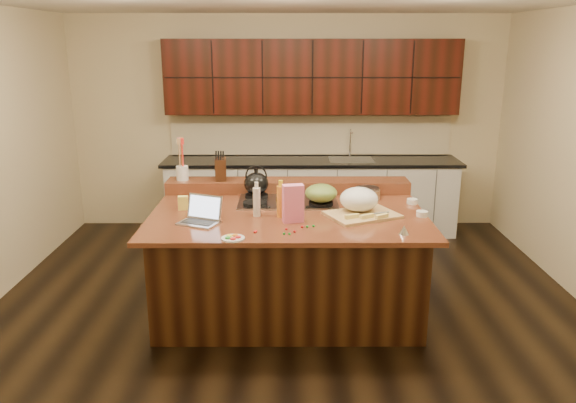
{
  "coord_description": "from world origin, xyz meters",
  "views": [
    {
      "loc": [
        -0.01,
        -4.73,
        2.36
      ],
      "look_at": [
        0.0,
        0.05,
        1.0
      ],
      "focal_mm": 35.0,
      "sensor_mm": 36.0,
      "label": 1
    }
  ],
  "objects": [
    {
      "name": "ramekin_b",
      "position": [
        1.15,
        0.25,
        0.94
      ],
      "size": [
        0.11,
        0.11,
        0.04
      ],
      "primitive_type": "cylinder",
      "rotation": [
        0.0,
        0.0,
        -0.08
      ],
      "color": "white",
      "rests_on": "island"
    },
    {
      "name": "kettle",
      "position": [
        -0.3,
        0.43,
        1.07
      ],
      "size": [
        0.3,
        0.3,
        0.21
      ],
      "primitive_type": "ellipsoid",
      "rotation": [
        0.0,
        0.0,
        -0.33
      ],
      "color": "black",
      "rests_on": "cooktop"
    },
    {
      "name": "cooktop",
      "position": [
        0.0,
        0.3,
        0.94
      ],
      "size": [
        0.92,
        0.52,
        0.05
      ],
      "color": "gray",
      "rests_on": "island"
    },
    {
      "name": "gumdrop_0",
      "position": [
        -0.26,
        -0.57,
        0.93
      ],
      "size": [
        0.02,
        0.02,
        0.02
      ],
      "primitive_type": "ellipsoid",
      "color": "red",
      "rests_on": "island"
    },
    {
      "name": "oil_bottle",
      "position": [
        -0.06,
        -0.15,
        1.06
      ],
      "size": [
        0.09,
        0.09,
        0.27
      ],
      "primitive_type": "cylinder",
      "rotation": [
        0.0,
        0.0,
        0.26
      ],
      "color": "orange",
      "rests_on": "island"
    },
    {
      "name": "island",
      "position": [
        0.0,
        0.0,
        0.46
      ],
      "size": [
        2.4,
        1.6,
        0.92
      ],
      "color": "black",
      "rests_on": "ground"
    },
    {
      "name": "ramekin_c",
      "position": [
        0.68,
        0.42,
        0.94
      ],
      "size": [
        0.11,
        0.11,
        0.04
      ],
      "primitive_type": "cylinder",
      "rotation": [
        0.0,
        0.0,
        0.14
      ],
      "color": "white",
      "rests_on": "island"
    },
    {
      "name": "gumdrop_2",
      "position": [
        -0.02,
        -0.5,
        0.93
      ],
      "size": [
        0.02,
        0.02,
        0.02
      ],
      "primitive_type": "ellipsoid",
      "color": "red",
      "rests_on": "island"
    },
    {
      "name": "gumdrop_1",
      "position": [
        0.01,
        -0.62,
        0.93
      ],
      "size": [
        0.02,
        0.02,
        0.02
      ],
      "primitive_type": "ellipsoid",
      "color": "#198C26",
      "rests_on": "island"
    },
    {
      "name": "room",
      "position": [
        0.0,
        0.0,
        1.35
      ],
      "size": [
        5.52,
        5.02,
        2.72
      ],
      "color": "black",
      "rests_on": "ground"
    },
    {
      "name": "utensil_crock",
      "position": [
        -1.05,
        0.7,
        1.11
      ],
      "size": [
        0.14,
        0.14,
        0.14
      ],
      "primitive_type": "cylinder",
      "rotation": [
        0.0,
        0.0,
        -0.16
      ],
      "color": "white",
      "rests_on": "back_ledge"
    },
    {
      "name": "gumdrop_7",
      "position": [
        0.15,
        -0.44,
        0.93
      ],
      "size": [
        0.02,
        0.02,
        0.02
      ],
      "primitive_type": "ellipsoid",
      "color": "#198C26",
      "rests_on": "island"
    },
    {
      "name": "gumdrop_3",
      "position": [
        -0.03,
        -0.61,
        0.93
      ],
      "size": [
        0.02,
        0.02,
        0.02
      ],
      "primitive_type": "ellipsoid",
      "color": "#198C26",
      "rests_on": "island"
    },
    {
      "name": "kitchen_timer",
      "position": [
        0.9,
        -0.6,
        0.96
      ],
      "size": [
        0.1,
        0.1,
        0.07
      ],
      "primitive_type": "cone",
      "rotation": [
        0.0,
        0.0,
        0.33
      ],
      "color": "silver",
      "rests_on": "island"
    },
    {
      "name": "gumdrop_5",
      "position": [
        0.2,
        -0.42,
        0.93
      ],
      "size": [
        0.02,
        0.02,
        0.02
      ],
      "primitive_type": "ellipsoid",
      "color": "#198C26",
      "rests_on": "island"
    },
    {
      "name": "strainer_bowl",
      "position": [
        0.76,
        0.43,
        0.97
      ],
      "size": [
        0.27,
        0.27,
        0.09
      ],
      "primitive_type": "cylinder",
      "rotation": [
        0.0,
        0.0,
        0.13
      ],
      "color": "#996B3F",
      "rests_on": "island"
    },
    {
      "name": "wooden_tray",
      "position": [
        0.62,
        -0.07,
        1.02
      ],
      "size": [
        0.69,
        0.62,
        0.23
      ],
      "rotation": [
        0.0,
        0.0,
        0.42
      ],
      "color": "tan",
      "rests_on": "island"
    },
    {
      "name": "candy_plate",
      "position": [
        -0.42,
        -0.71,
        0.93
      ],
      "size": [
        0.23,
        0.23,
        0.01
      ],
      "primitive_type": "cylinder",
      "rotation": [
        0.0,
        0.0,
        0.39
      ],
      "color": "white",
      "rests_on": "island"
    },
    {
      "name": "green_bowl",
      "position": [
        0.3,
        0.17,
        1.05
      ],
      "size": [
        0.37,
        0.37,
        0.16
      ],
      "primitive_type": "ellipsoid",
      "rotation": [
        0.0,
        0.0,
        0.32
      ],
      "color": "#5B752F",
      "rests_on": "cooktop"
    },
    {
      "name": "pink_bag",
      "position": [
        0.04,
        -0.28,
        1.08
      ],
      "size": [
        0.18,
        0.12,
        0.32
      ],
      "primitive_type": "cube",
      "rotation": [
        0.0,
        0.0,
        0.21
      ],
      "color": "pink",
      "rests_on": "island"
    },
    {
      "name": "knife_block",
      "position": [
        -0.67,
        0.7,
        1.15
      ],
      "size": [
        0.13,
        0.19,
        0.22
      ],
      "primitive_type": "cube",
      "rotation": [
        0.0,
        0.0,
        0.1
      ],
      "color": "black",
      "rests_on": "back_ledge"
    },
    {
      "name": "back_ledge",
      "position": [
        0.0,
        0.7,
        0.98
      ],
      "size": [
        2.4,
        0.3,
        0.12
      ],
      "primitive_type": "cube",
      "color": "black",
      "rests_on": "island"
    },
    {
      "name": "ramekin_a",
      "position": [
        1.15,
        -0.13,
        0.94
      ],
      "size": [
        0.13,
        0.13,
        0.04
      ],
      "primitive_type": "cylinder",
      "rotation": [
        0.0,
        0.0,
        0.4
      ],
      "color": "white",
      "rests_on": "island"
    },
    {
      "name": "gumdrop_4",
      "position": [
        0.11,
        -0.44,
        0.93
      ],
      "size": [
        0.02,
        0.02,
        0.02
      ],
      "primitive_type": "ellipsoid",
      "color": "red",
      "rests_on": "island"
    },
    {
      "name": "back_counter",
      "position": [
        0.3,
        2.23,
        0.98
      ],
      "size": [
        3.7,
        0.66,
        2.4
      ],
      "color": "silver",
      "rests_on": "ground"
    },
    {
      "name": "package_box",
      "position": [
        -0.93,
        0.07,
        0.98
      ],
      "size": [
        0.1,
        0.07,
        0.12
      ],
      "primitive_type": "cube",
      "rotation": [
        0.0,
        0.0,
        0.14
      ],
      "color": "#F0DF54",
      "rests_on": "island"
    },
    {
      "name": "gumdrop_6",
      "position": [
        -0.25,
        -0.56,
        0.93
      ],
      "size": [
        0.02,
        0.02,
        0.02
      ],
      "primitive_type": "ellipsoid",
      "color": "red",
      "rests_on": "island"
    },
    {
      "name": "vinegar_bottle",
      "position": [
        -0.27,
        -0.12,
        1.04
      ],
      "size": [
        0.08,
        0.08,
        0.25
      ],
      "primitive_type": "cylinder",
      "rotation": [
        0.0,
        0.0,
        0.38
      ],
      "color": "silver",
      "rests_on": "island"
    },
    {
      "name": "laptop",
      "position": [
        -0.72,
        -0.29,
        0.98
      ],
      "size": [
        0.38,
        0.35,
        0.22
      ],
      "rotation": [
        0.0,
        0.0,
        -0.4
      ],
      "color": "#B7B7BC",
      "rests_on": "island"
    },
    {
      "name": "gumdrop_8",
      "position": [
        0.05,
        -0.56,
        0.93
      ],
      "size": [
        0.02,
        0.02,
        0.02
      ],
      "primitive_type": "ellipsoid",
      "color": "red",
      "rests_on": "island"
    }
  ]
}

